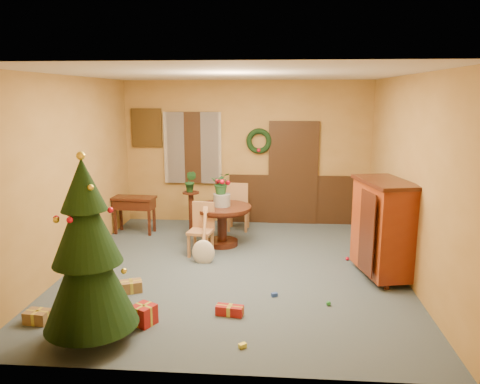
# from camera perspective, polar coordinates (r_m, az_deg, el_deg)

# --- Properties ---
(room_envelope) EXTENTS (5.50, 5.50, 5.50)m
(room_envelope) POSITION_cam_1_polar(r_m,az_deg,el_deg) (9.57, 2.04, 2.76)
(room_envelope) COLOR #33404B
(room_envelope) RESTS_ON ground
(dining_table) EXTENTS (1.03, 1.03, 0.71)m
(dining_table) POSITION_cam_1_polar(r_m,az_deg,el_deg) (8.21, -2.21, -3.17)
(dining_table) COLOR black
(dining_table) RESTS_ON floor
(urn) EXTENTS (0.30, 0.30, 0.22)m
(urn) POSITION_cam_1_polar(r_m,az_deg,el_deg) (8.13, -2.23, -0.98)
(urn) COLOR slate
(urn) RESTS_ON dining_table
(centerpiece_plant) EXTENTS (0.35, 0.30, 0.38)m
(centerpiece_plant) POSITION_cam_1_polar(r_m,az_deg,el_deg) (8.07, -2.24, 1.10)
(centerpiece_plant) COLOR #1E4C23
(centerpiece_plant) RESTS_ON urn
(chair_near) EXTENTS (0.43, 0.43, 0.87)m
(chair_near) POSITION_cam_1_polar(r_m,az_deg,el_deg) (7.79, -4.69, -4.26)
(chair_near) COLOR #A17240
(chair_near) RESTS_ON floor
(chair_far) EXTENTS (0.44, 0.44, 0.97)m
(chair_far) POSITION_cam_1_polar(r_m,az_deg,el_deg) (9.07, -0.26, -1.57)
(chair_far) COLOR #A17240
(chair_far) RESTS_ON floor
(guitar) EXTENTS (0.47, 0.61, 0.83)m
(guitar) POSITION_cam_1_polar(r_m,az_deg,el_deg) (7.39, -4.51, -5.50)
(guitar) COLOR beige
(guitar) RESTS_ON floor
(plant_stand) EXTENTS (0.32, 0.32, 0.81)m
(plant_stand) POSITION_cam_1_polar(r_m,az_deg,el_deg) (8.95, -5.97, -1.91)
(plant_stand) COLOR black
(plant_stand) RESTS_ON floor
(stand_plant) EXTENTS (0.26, 0.23, 0.40)m
(stand_plant) POSITION_cam_1_polar(r_m,az_deg,el_deg) (8.84, -6.04, 1.29)
(stand_plant) COLOR #19471E
(stand_plant) RESTS_ON plant_stand
(christmas_tree) EXTENTS (1.00, 1.00, 2.06)m
(christmas_tree) POSITION_cam_1_polar(r_m,az_deg,el_deg) (5.20, -18.08, -7.22)
(christmas_tree) COLOR #382111
(christmas_tree) RESTS_ON floor
(writing_desk) EXTENTS (0.82, 0.45, 0.71)m
(writing_desk) POSITION_cam_1_polar(r_m,az_deg,el_deg) (9.15, -12.77, -1.65)
(writing_desk) COLOR black
(writing_desk) RESTS_ON floor
(sideboard) EXTENTS (0.82, 1.22, 1.44)m
(sideboard) POSITION_cam_1_polar(r_m,az_deg,el_deg) (7.03, 17.03, -3.99)
(sideboard) COLOR #531509
(sideboard) RESTS_ON floor
(gift_a) EXTENTS (0.29, 0.23, 0.15)m
(gift_a) POSITION_cam_1_polar(r_m,az_deg,el_deg) (6.14, -23.45, -13.77)
(gift_a) COLOR brown
(gift_a) RESTS_ON floor
(gift_b) EXTENTS (0.32, 0.32, 0.24)m
(gift_b) POSITION_cam_1_polar(r_m,az_deg,el_deg) (5.72, -11.62, -14.44)
(gift_b) COLOR maroon
(gift_b) RESTS_ON floor
(gift_c) EXTENTS (0.34, 0.29, 0.15)m
(gift_c) POSITION_cam_1_polar(r_m,az_deg,el_deg) (6.62, -13.13, -11.14)
(gift_c) COLOR brown
(gift_c) RESTS_ON floor
(gift_d) EXTENTS (0.35, 0.19, 0.12)m
(gift_d) POSITION_cam_1_polar(r_m,az_deg,el_deg) (5.84, -1.27, -14.22)
(gift_d) COLOR maroon
(gift_d) RESTS_ON floor
(toy_a) EXTENTS (0.09, 0.08, 0.05)m
(toy_a) POSITION_cam_1_polar(r_m,az_deg,el_deg) (6.34, 4.22, -12.38)
(toy_a) COLOR #223E94
(toy_a) RESTS_ON floor
(toy_b) EXTENTS (0.06, 0.06, 0.06)m
(toy_b) POSITION_cam_1_polar(r_m,az_deg,el_deg) (6.18, 10.74, -13.19)
(toy_b) COLOR #227F2E
(toy_b) RESTS_ON floor
(toy_c) EXTENTS (0.09, 0.09, 0.05)m
(toy_c) POSITION_cam_1_polar(r_m,az_deg,el_deg) (5.99, -1.66, -13.88)
(toy_c) COLOR gold
(toy_c) RESTS_ON floor
(toy_d) EXTENTS (0.06, 0.06, 0.06)m
(toy_d) POSITION_cam_1_polar(r_m,az_deg,el_deg) (7.79, 12.95, -7.93)
(toy_d) COLOR red
(toy_d) RESTS_ON floor
(toy_e) EXTENTS (0.09, 0.09, 0.05)m
(toy_e) POSITION_cam_1_polar(r_m,az_deg,el_deg) (5.19, 0.31, -18.23)
(toy_e) COLOR yellow
(toy_e) RESTS_ON floor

